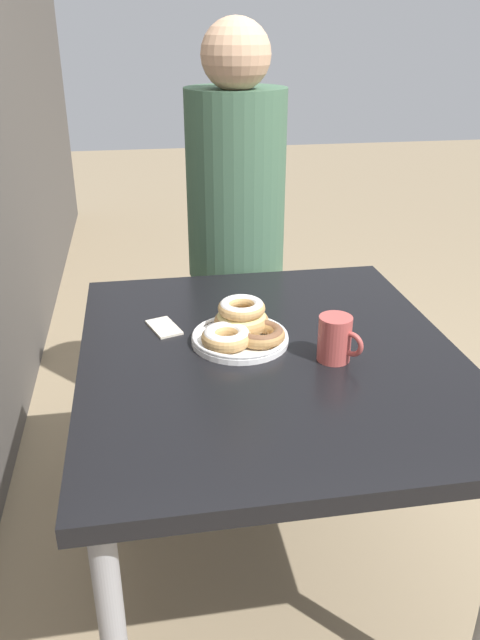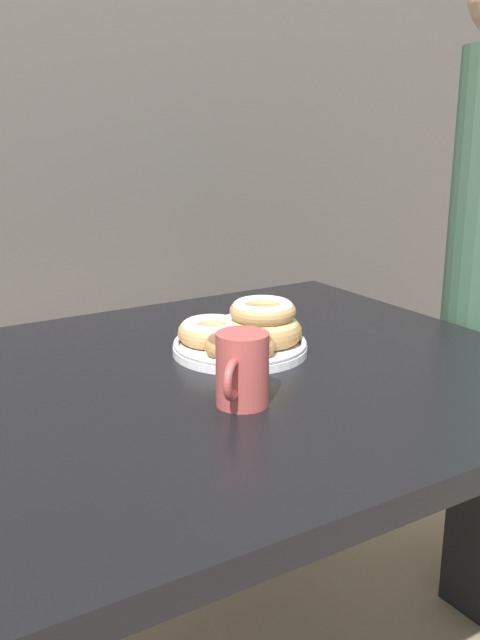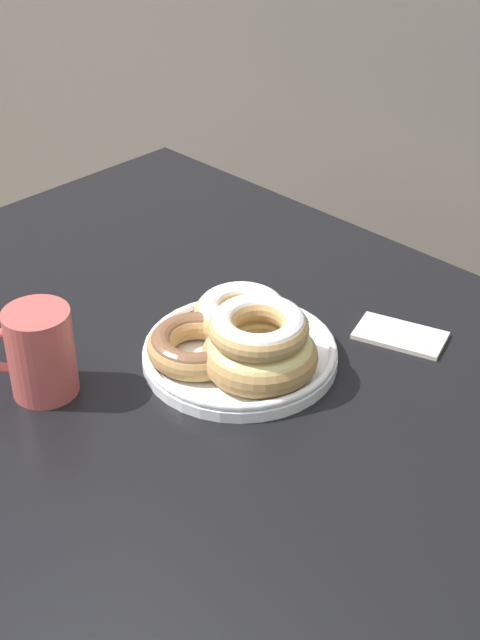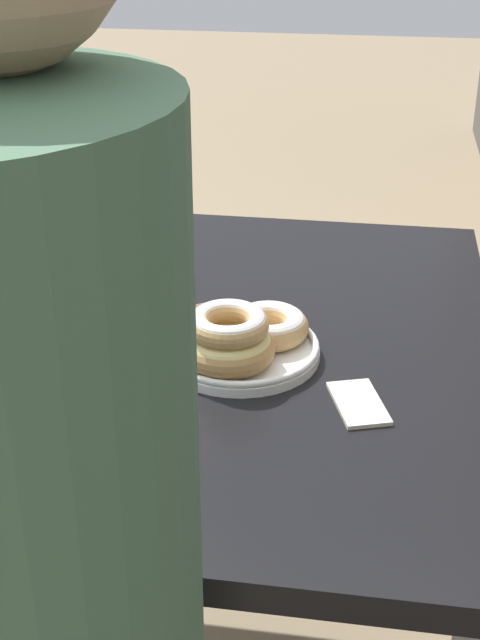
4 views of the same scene
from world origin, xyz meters
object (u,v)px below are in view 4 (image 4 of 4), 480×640
object	(u,v)px
dining_table	(206,378)
donut_plate	(236,336)
coffee_mug	(129,279)
napkin	(358,403)

from	to	relation	value
dining_table	donut_plate	size ratio (longest dim) A/B	4.02
coffee_mug	dining_table	bearing A→B (deg)	64.30
dining_table	napkin	bearing A→B (deg)	55.86
donut_plate	coffee_mug	world-z (taller)	coffee_mug
donut_plate	napkin	world-z (taller)	donut_plate
coffee_mug	napkin	world-z (taller)	coffee_mug
donut_plate	napkin	distance (m)	0.21
dining_table	napkin	distance (m)	0.30
dining_table	donut_plate	distance (m)	0.14
donut_plate	napkin	xyz separation A→B (m)	(0.10, 0.18, -0.03)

